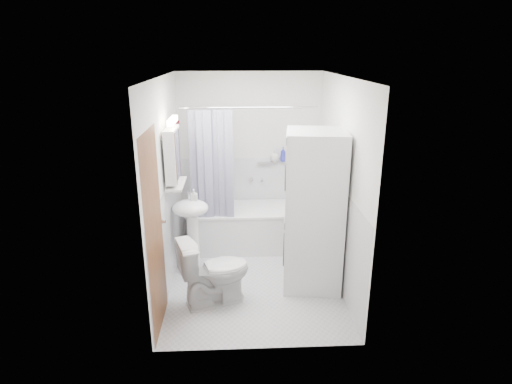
{
  "coord_description": "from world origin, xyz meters",
  "views": [
    {
      "loc": [
        -0.2,
        -4.64,
        2.67
      ],
      "look_at": [
        0.03,
        0.15,
        1.07
      ],
      "focal_mm": 30.0,
      "sensor_mm": 36.0,
      "label": 1
    }
  ],
  "objects_px": {
    "toilet": "(214,271)",
    "washer_dryer": "(314,211)",
    "bathtub": "(249,225)"
  },
  "relations": [
    {
      "from": "washer_dryer",
      "to": "bathtub",
      "type": "bearing_deg",
      "value": 131.07
    },
    {
      "from": "toilet",
      "to": "washer_dryer",
      "type": "bearing_deg",
      "value": -91.46
    },
    {
      "from": "bathtub",
      "to": "toilet",
      "type": "distance_m",
      "value": 1.47
    },
    {
      "from": "washer_dryer",
      "to": "toilet",
      "type": "height_order",
      "value": "washer_dryer"
    },
    {
      "from": "bathtub",
      "to": "toilet",
      "type": "bearing_deg",
      "value": -106.57
    },
    {
      "from": "bathtub",
      "to": "toilet",
      "type": "xyz_separation_m",
      "value": [
        -0.42,
        -1.41,
        0.06
      ]
    },
    {
      "from": "washer_dryer",
      "to": "toilet",
      "type": "relative_size",
      "value": 2.39
    },
    {
      "from": "washer_dryer",
      "to": "toilet",
      "type": "distance_m",
      "value": 1.3
    },
    {
      "from": "bathtub",
      "to": "washer_dryer",
      "type": "relative_size",
      "value": 0.82
    },
    {
      "from": "bathtub",
      "to": "washer_dryer",
      "type": "bearing_deg",
      "value": -56.13
    }
  ]
}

